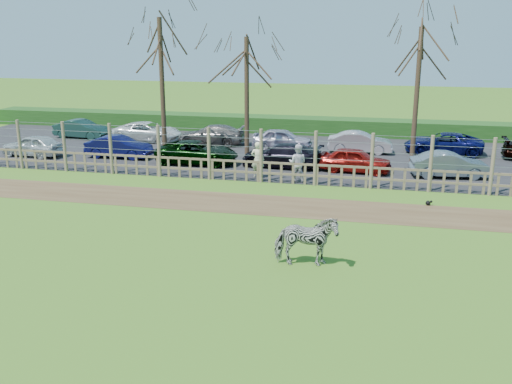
% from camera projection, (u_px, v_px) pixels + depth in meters
% --- Properties ---
extents(ground, '(120.00, 120.00, 0.00)m').
position_uv_depth(ground, '(210.00, 242.00, 18.99)').
color(ground, '#67A13B').
rests_on(ground, ground).
extents(dirt_strip, '(34.00, 2.80, 0.01)m').
position_uv_depth(dirt_strip, '(243.00, 203.00, 23.21)').
color(dirt_strip, brown).
rests_on(dirt_strip, ground).
extents(asphalt, '(44.00, 13.00, 0.04)m').
position_uv_depth(asphalt, '(285.00, 154.00, 32.60)').
color(asphalt, '#232326').
rests_on(asphalt, ground).
extents(hedge, '(46.00, 2.00, 1.10)m').
position_uv_depth(hedge, '(303.00, 126.00, 39.03)').
color(hedge, '#1E4716').
rests_on(hedge, ground).
extents(fence, '(30.16, 0.16, 2.50)m').
position_uv_depth(fence, '(261.00, 165.00, 26.28)').
color(fence, brown).
rests_on(fence, ground).
extents(tree_left, '(4.80, 4.80, 7.88)m').
position_uv_depth(tree_left, '(161.00, 54.00, 30.58)').
color(tree_left, '#3D2B1E').
rests_on(tree_left, ground).
extents(tree_mid, '(4.80, 4.80, 6.83)m').
position_uv_depth(tree_mid, '(247.00, 68.00, 30.77)').
color(tree_mid, '#3D2B1E').
rests_on(tree_mid, ground).
extents(tree_right, '(4.80, 4.80, 7.35)m').
position_uv_depth(tree_right, '(419.00, 62.00, 29.23)').
color(tree_right, '#3D2B1E').
rests_on(tree_right, ground).
extents(zebra, '(1.98, 1.14, 1.58)m').
position_uv_depth(zebra, '(306.00, 241.00, 16.83)').
color(zebra, gray).
rests_on(zebra, ground).
extents(visitor_a, '(0.65, 0.45, 1.72)m').
position_uv_depth(visitor_a, '(258.00, 160.00, 26.99)').
color(visitor_a, beige).
rests_on(visitor_a, asphalt).
extents(visitor_b, '(0.90, 0.73, 1.72)m').
position_uv_depth(visitor_b, '(298.00, 163.00, 26.36)').
color(visitor_b, silver).
rests_on(visitor_b, asphalt).
extents(crow, '(0.27, 0.20, 0.22)m').
position_uv_depth(crow, '(428.00, 203.00, 22.93)').
color(crow, black).
rests_on(crow, ground).
extents(car_0, '(3.62, 1.69, 1.20)m').
position_uv_depth(car_0, '(33.00, 145.00, 31.75)').
color(car_0, silver).
rests_on(car_0, asphalt).
extents(car_1, '(3.64, 1.28, 1.20)m').
position_uv_depth(car_1, '(119.00, 147.00, 31.35)').
color(car_1, '#0D0F47').
rests_on(car_1, asphalt).
extents(car_2, '(4.38, 2.12, 1.20)m').
position_uv_depth(car_2, '(197.00, 152.00, 29.91)').
color(car_2, black).
rests_on(car_2, asphalt).
extents(car_3, '(4.28, 2.06, 1.20)m').
position_uv_depth(car_3, '(282.00, 155.00, 29.18)').
color(car_3, black).
rests_on(car_3, asphalt).
extents(car_4, '(3.65, 1.79, 1.20)m').
position_uv_depth(car_4, '(355.00, 160.00, 28.14)').
color(car_4, maroon).
rests_on(car_4, asphalt).
extents(car_5, '(3.78, 1.73, 1.20)m').
position_uv_depth(car_5, '(449.00, 165.00, 27.13)').
color(car_5, slate).
rests_on(car_5, asphalt).
extents(car_7, '(3.74, 1.57, 1.20)m').
position_uv_depth(car_7, '(82.00, 129.00, 37.06)').
color(car_7, '#1E4039').
rests_on(car_7, asphalt).
extents(car_8, '(4.32, 2.00, 1.20)m').
position_uv_depth(car_8, '(148.00, 132.00, 36.14)').
color(car_8, white).
rests_on(car_8, asphalt).
extents(car_9, '(4.18, 1.78, 1.20)m').
position_uv_depth(car_9, '(212.00, 135.00, 35.03)').
color(car_9, '#655D59').
rests_on(car_9, asphalt).
extents(car_10, '(3.52, 1.42, 1.20)m').
position_uv_depth(car_10, '(282.00, 139.00, 33.70)').
color(car_10, '#B9ADC4').
rests_on(car_10, asphalt).
extents(car_11, '(3.68, 1.39, 1.20)m').
position_uv_depth(car_11, '(360.00, 142.00, 32.63)').
color(car_11, '#BCADB3').
rests_on(car_11, asphalt).
extents(car_12, '(4.38, 2.12, 1.20)m').
position_uv_depth(car_12, '(443.00, 143.00, 32.34)').
color(car_12, '#0C0F4B').
rests_on(car_12, asphalt).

